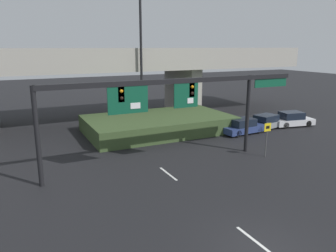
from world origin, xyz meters
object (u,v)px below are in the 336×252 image
at_px(highway_light_pole_near, 141,53).
at_px(parked_sedan_mid_right, 267,122).
at_px(speed_limit_sign, 267,135).
at_px(parked_sedan_near_right, 243,127).
at_px(parked_sedan_far_right, 292,119).
at_px(signal_gantry, 174,95).

height_order(highway_light_pole_near, parked_sedan_mid_right, highway_light_pole_near).
xyz_separation_m(speed_limit_sign, parked_sedan_near_right, (2.79, 6.09, -1.04)).
bearing_deg(parked_sedan_mid_right, parked_sedan_far_right, -20.22).
bearing_deg(speed_limit_sign, parked_sedan_near_right, 65.42).
bearing_deg(highway_light_pole_near, parked_sedan_near_right, -43.32).
bearing_deg(parked_sedan_near_right, parked_sedan_far_right, -3.25).
relative_size(highway_light_pole_near, parked_sedan_far_right, 3.10).
bearing_deg(signal_gantry, speed_limit_sign, -14.34).
bearing_deg(highway_light_pole_near, parked_sedan_far_right, -26.15).
bearing_deg(parked_sedan_near_right, speed_limit_sign, -119.50).
distance_m(speed_limit_sign, parked_sedan_near_right, 6.78).
relative_size(highway_light_pole_near, parked_sedan_mid_right, 3.08).
bearing_deg(speed_limit_sign, parked_sedan_far_right, 34.44).
bearing_deg(parked_sedan_near_right, parked_sedan_mid_right, 5.17).
height_order(highway_light_pole_near, parked_sedan_near_right, highway_light_pole_near).
distance_m(highway_light_pole_near, parked_sedan_near_right, 12.06).
relative_size(highway_light_pole_near, parked_sedan_near_right, 3.13).
relative_size(signal_gantry, highway_light_pole_near, 1.35).
bearing_deg(speed_limit_sign, signal_gantry, 165.66).
height_order(signal_gantry, highway_light_pole_near, highway_light_pole_near).
relative_size(signal_gantry, parked_sedan_near_right, 4.23).
xyz_separation_m(speed_limit_sign, parked_sedan_mid_right, (6.18, 6.70, -1.06)).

